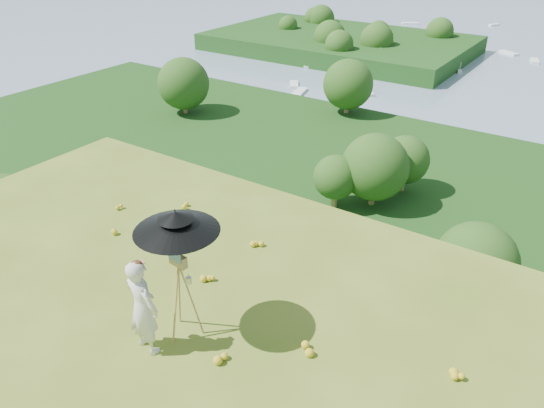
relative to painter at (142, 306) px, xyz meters
The scene contains 9 objects.
forest_slope 44.77m from the painter, 90.40° to the left, with size 140.00×56.00×22.00m, color #18390F.
shoreline_tier 82.11m from the painter, 90.18° to the left, with size 170.00×28.00×8.00m, color #736A5C.
peninsula 173.44m from the painter, 116.12° to the left, with size 90.00×60.00×12.00m, color #18390F, non-canonical shape.
slope_trees 36.95m from the painter, 90.40° to the left, with size 110.00×50.00×6.00m, color #295319, non-canonical shape.
wildflowers 1.55m from the painter, 99.95° to the right, with size 10.00×10.50×0.12m, color gold, non-canonical shape.
painter is the anchor object (origin of this frame).
field_easel 0.61m from the painter, 67.47° to the left, with size 0.60×0.60×1.59m, color #AB8048, non-canonical shape.
sun_umbrella 1.15m from the painter, 68.00° to the left, with size 1.23×1.23×0.90m, color black, non-canonical shape.
painter_cap 0.75m from the painter, ahead, with size 0.18×0.22×0.10m, color #E2807C, non-canonical shape.
Camera 1 is at (5.12, -2.29, 5.78)m, focal length 35.00 mm.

